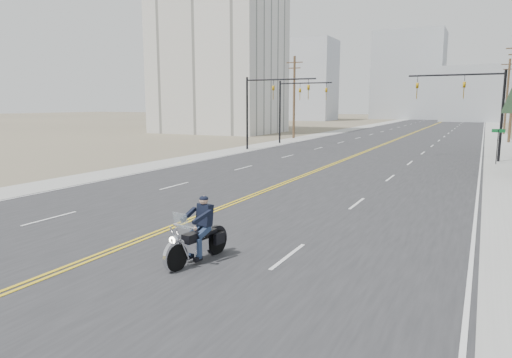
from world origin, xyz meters
name	(u,v)px	position (x,y,z in m)	size (l,w,h in m)	color
ground_plane	(54,274)	(0.00, 0.00, 0.00)	(400.00, 400.00, 0.00)	#776D56
road	(416,132)	(0.00, 70.00, 0.01)	(20.00, 200.00, 0.01)	#303033
sidewalk_left	(346,130)	(-11.50, 70.00, 0.01)	(3.00, 200.00, 0.01)	#A5A5A0
sidewalk_right	(496,134)	(11.50, 70.00, 0.01)	(3.00, 200.00, 0.01)	#A5A5A0
traffic_mast_left	(266,99)	(-8.98, 32.00, 4.94)	(7.10, 0.26, 7.00)	black
traffic_mast_right	(474,97)	(8.98, 32.00, 4.94)	(7.10, 0.26, 7.00)	black
traffic_mast_far	(294,100)	(-9.31, 40.00, 4.87)	(6.10, 0.26, 7.00)	black
street_sign	(498,140)	(10.80, 30.00, 1.80)	(0.90, 0.06, 2.62)	black
utility_pole_e	(507,95)	(12.50, 70.00, 5.73)	(2.20, 0.30, 11.00)	brown
utility_pole_left	(294,96)	(-12.50, 48.00, 5.48)	(2.20, 0.30, 10.50)	brown
apartment_block	(219,35)	(-28.00, 55.00, 15.00)	(18.00, 14.00, 30.00)	silver
haze_bldg_a	(309,80)	(-35.00, 115.00, 11.00)	(14.00, 12.00, 22.00)	#B7BCC6
haze_bldg_b	(479,94)	(8.00, 125.00, 7.00)	(18.00, 14.00, 14.00)	#ADB2B7
haze_bldg_d	(408,76)	(-12.00, 140.00, 13.00)	(20.00, 15.00, 26.00)	#ADB2B7
haze_bldg_f	(281,93)	(-50.00, 130.00, 8.00)	(12.00, 12.00, 16.00)	#ADB2B7
motorcyclist	(197,230)	(2.87, 2.46, 0.93)	(1.02, 2.38, 1.86)	black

